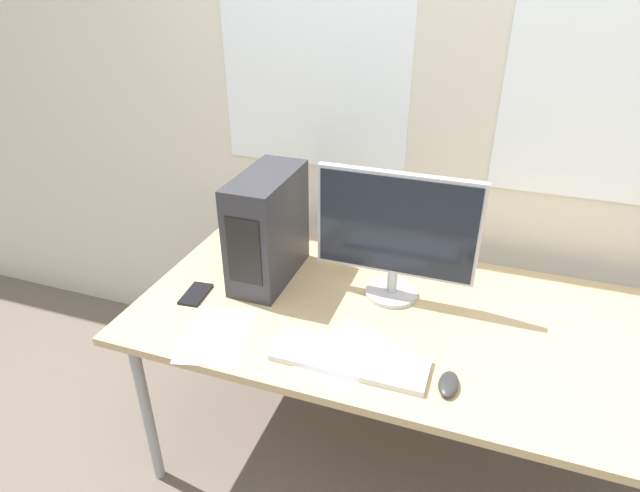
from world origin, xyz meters
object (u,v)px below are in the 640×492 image
pc_tower (268,227)px  cell_phone (196,294)px  mouse (449,384)px  keyboard (350,359)px  monitor_main (396,231)px

pc_tower → cell_phone: bearing=-132.5°
pc_tower → mouse: bearing=-27.9°
pc_tower → cell_phone: size_ratio=2.76×
pc_tower → cell_phone: pc_tower is taller
mouse → cell_phone: size_ratio=0.73×
keyboard → mouse: mouse is taller
monitor_main → keyboard: 0.47m
mouse → cell_phone: mouse is taller
keyboard → mouse: bearing=-2.3°
keyboard → cell_phone: size_ratio=3.18×
keyboard → mouse: 0.29m
monitor_main → keyboard: size_ratio=1.18×
monitor_main → cell_phone: size_ratio=3.74×
keyboard → cell_phone: keyboard is taller
keyboard → cell_phone: (-0.62, 0.16, -0.01)m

